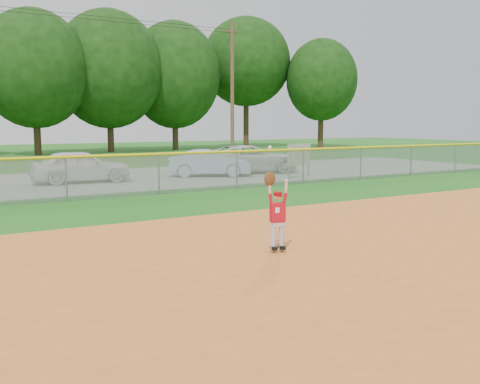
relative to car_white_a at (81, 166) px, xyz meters
name	(u,v)px	position (x,y,z in m)	size (l,w,h in m)	color
ground	(339,249)	(1.54, -15.21, -0.75)	(120.00, 120.00, 0.00)	#1B5D15
clay_infield	(461,286)	(1.54, -18.21, -0.73)	(24.00, 16.00, 0.04)	#CA6724
parking_strip	(110,179)	(1.54, 0.79, -0.74)	(44.00, 10.00, 0.03)	gray
car_white_a	(81,166)	(0.00, 0.00, 0.00)	(1.71, 4.25, 1.45)	white
car_blue	(210,163)	(6.11, -0.47, -0.07)	(1.38, 3.97, 1.31)	#89ABCC
car_white_b	(250,159)	(8.81, 0.12, 0.00)	(2.39, 5.18, 1.44)	silver
sponsor_sign	(299,156)	(9.50, -3.20, 0.33)	(1.76, 0.66, 1.64)	gray
outfield_fence	(159,171)	(1.54, -5.21, 0.13)	(40.06, 0.10, 1.55)	gray
power_lines	(93,86)	(2.54, 6.79, 3.92)	(19.40, 0.24, 9.00)	#4C3823
tree_line	(38,61)	(2.51, 22.69, 6.78)	(62.37, 13.00, 14.43)	#422D1C
ballplayer	(276,211)	(0.20, -14.84, 0.13)	(0.53, 0.28, 2.11)	silver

